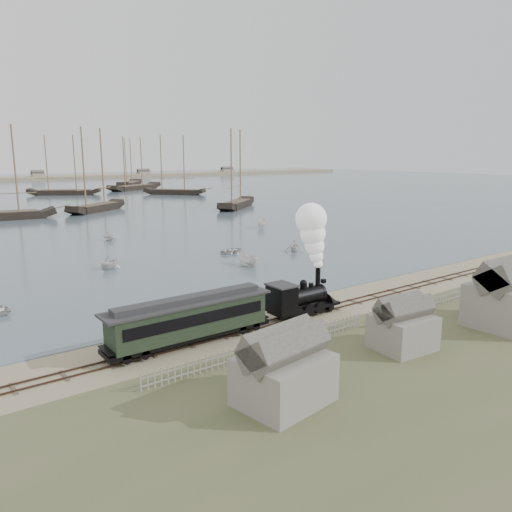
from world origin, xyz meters
TOP-DOWN VIEW (x-y plane):
  - ground at (0.00, 0.00)m, footprint 600.00×600.00m
  - rail_track at (0.00, -2.00)m, footprint 120.00×1.80m
  - picket_fence_west at (-6.50, -7.00)m, footprint 19.00×0.10m
  - picket_fence_east at (12.50, -7.50)m, footprint 15.00×0.10m
  - shed_left at (-10.00, -13.00)m, footprint 5.00×4.00m
  - shed_mid at (2.00, -12.00)m, footprint 4.00×3.50m
  - shed_right at (13.00, -14.00)m, footprint 6.00×5.00m
  - locomotive at (2.32, -2.00)m, footprint 7.54×2.81m
  - passenger_coach at (-9.84, -2.00)m, footprint 13.16×2.54m
  - beached_dinghy at (-8.34, -0.13)m, footprint 3.24×4.16m
  - rowboat_1 at (-5.66, 25.47)m, footprint 4.06×4.18m
  - rowboat_2 at (8.83, 16.76)m, footprint 3.92×1.49m
  - rowboat_3 at (11.91, 24.59)m, footprint 2.92×3.88m
  - rowboat_4 at (19.65, 20.23)m, footprint 3.96×3.97m
  - rowboat_5 at (29.88, 41.40)m, footprint 4.04×4.03m
  - rowboat_7 at (1.58, 44.94)m, footprint 3.32×3.11m
  - schooner_3 at (14.31, 86.93)m, footprint 18.16×15.00m
  - schooner_4 at (46.01, 73.06)m, footprint 18.74×16.31m
  - schooner_5 at (53.00, 120.60)m, footprint 17.40×19.48m
  - schooner_8 at (22.26, 141.19)m, footprint 23.17×16.01m
  - schooner_9 at (51.38, 150.03)m, footprint 25.98×17.16m
  - schooner_10 at (58.51, 172.15)m, footprint 20.10×24.86m

SIDE VIEW (x-z plane):
  - ground at x=0.00m, z-range 0.00..0.00m
  - picket_fence_west at x=-6.50m, z-range -0.60..0.60m
  - picket_fence_east at x=12.50m, z-range -0.60..0.60m
  - shed_left at x=-10.00m, z-range -2.05..2.05m
  - shed_mid at x=2.00m, z-range -1.80..1.80m
  - shed_right at x=13.00m, z-range -2.55..2.55m
  - rail_track at x=0.00m, z-range -0.04..0.12m
  - beached_dinghy at x=-8.34m, z-range 0.00..0.79m
  - rowboat_3 at x=11.91m, z-range 0.06..0.82m
  - rowboat_7 at x=1.58m, z-range 0.06..1.46m
  - rowboat_2 at x=8.83m, z-range 0.06..1.57m
  - rowboat_4 at x=19.65m, z-range 0.06..1.65m
  - rowboat_5 at x=29.88m, z-range 0.06..1.66m
  - rowboat_1 at x=-5.66m, z-range 0.06..1.74m
  - passenger_coach at x=-9.84m, z-range 0.43..3.63m
  - locomotive at x=2.32m, z-range -0.36..9.04m
  - schooner_3 at x=14.31m, z-range 0.06..20.06m
  - schooner_4 at x=46.01m, z-range 0.06..20.06m
  - schooner_5 at x=53.00m, z-range 0.06..20.06m
  - schooner_8 at x=22.26m, z-range 0.06..20.06m
  - schooner_9 at x=51.38m, z-range 0.06..20.06m
  - schooner_10 at x=58.51m, z-range 0.06..20.06m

